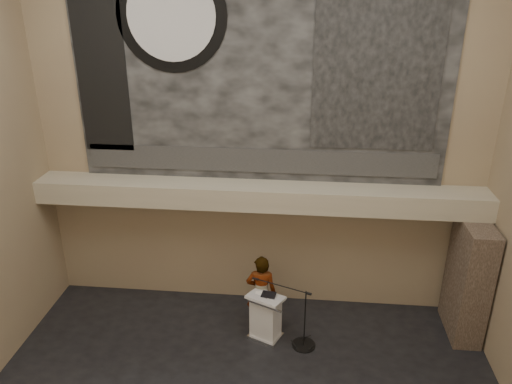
# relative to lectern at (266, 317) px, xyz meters

# --- Properties ---
(wall_back) EXTENTS (10.00, 0.02, 8.50)m
(wall_back) POSITION_rel_lectern_xyz_m (-0.29, 1.55, 3.70)
(wall_back) COLOR #897156
(wall_back) RESTS_ON floor
(soffit) EXTENTS (10.00, 0.80, 0.50)m
(soffit) POSITION_rel_lectern_xyz_m (-0.29, 1.15, 2.40)
(soffit) COLOR tan
(soffit) RESTS_ON wall_back
(sprinkler_left) EXTENTS (0.04, 0.04, 0.06)m
(sprinkler_left) POSITION_rel_lectern_xyz_m (-1.89, 1.10, 2.12)
(sprinkler_left) COLOR #B2893D
(sprinkler_left) RESTS_ON soffit
(sprinkler_right) EXTENTS (0.04, 0.04, 0.06)m
(sprinkler_right) POSITION_rel_lectern_xyz_m (1.61, 1.10, 2.12)
(sprinkler_right) COLOR #B2893D
(sprinkler_right) RESTS_ON soffit
(banner) EXTENTS (8.00, 0.05, 5.00)m
(banner) POSITION_rel_lectern_xyz_m (-0.29, 1.52, 5.15)
(banner) COLOR black
(banner) RESTS_ON wall_back
(banner_text_strip) EXTENTS (7.76, 0.02, 0.55)m
(banner_text_strip) POSITION_rel_lectern_xyz_m (-0.29, 1.48, 3.10)
(banner_text_strip) COLOR #2A2A2A
(banner_text_strip) RESTS_ON banner
(banner_clock_rim) EXTENTS (2.30, 0.02, 2.30)m
(banner_clock_rim) POSITION_rel_lectern_xyz_m (-2.09, 1.48, 6.15)
(banner_clock_rim) COLOR black
(banner_clock_rim) RESTS_ON banner
(banner_clock_face) EXTENTS (1.84, 0.02, 1.84)m
(banner_clock_face) POSITION_rel_lectern_xyz_m (-2.09, 1.46, 6.15)
(banner_clock_face) COLOR silver
(banner_clock_face) RESTS_ON banner
(banner_building_print) EXTENTS (2.60, 0.02, 3.60)m
(banner_building_print) POSITION_rel_lectern_xyz_m (2.11, 1.48, 5.25)
(banner_building_print) COLOR black
(banner_building_print) RESTS_ON banner
(banner_brick_print) EXTENTS (1.10, 0.02, 3.20)m
(banner_brick_print) POSITION_rel_lectern_xyz_m (-3.69, 1.48, 4.85)
(banner_brick_print) COLOR black
(banner_brick_print) RESTS_ON banner
(stone_pier) EXTENTS (0.60, 1.40, 2.70)m
(stone_pier) POSITION_rel_lectern_xyz_m (4.36, 0.70, 0.80)
(stone_pier) COLOR #3D2F25
(stone_pier) RESTS_ON floor
(lectern) EXTENTS (0.91, 0.80, 1.14)m
(lectern) POSITION_rel_lectern_xyz_m (0.00, 0.00, 0.00)
(lectern) COLOR silver
(lectern) RESTS_ON floor
(binder) EXTENTS (0.33, 0.28, 0.04)m
(binder) POSITION_rel_lectern_xyz_m (0.06, 0.02, 0.56)
(binder) COLOR black
(binder) RESTS_ON lectern
(papers) EXTENTS (0.25, 0.33, 0.00)m
(papers) POSITION_rel_lectern_xyz_m (-0.13, -0.00, 0.55)
(papers) COLOR white
(papers) RESTS_ON lectern
(speaker_person) EXTENTS (0.69, 0.46, 1.85)m
(speaker_person) POSITION_rel_lectern_xyz_m (-0.13, 0.36, 0.37)
(speaker_person) COLOR silver
(speaker_person) RESTS_ON floor
(mic_stand) EXTENTS (1.42, 0.72, 1.40)m
(mic_stand) POSITION_rel_lectern_xyz_m (0.81, -0.17, -0.34)
(mic_stand) COLOR black
(mic_stand) RESTS_ON floor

